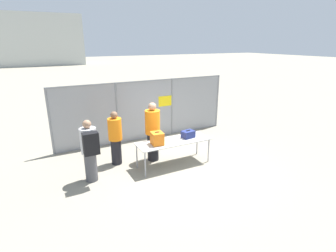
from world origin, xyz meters
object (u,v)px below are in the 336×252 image
at_px(suitcase_orange, 157,138).
at_px(utility_trailer, 159,113).
at_px(security_worker_near, 153,131).
at_px(suitcase_navy, 188,134).
at_px(security_worker_far, 115,137).
at_px(inspection_table, 174,142).
at_px(traveler_hooded, 90,149).

relative_size(suitcase_orange, utility_trailer, 0.09).
bearing_deg(security_worker_near, suitcase_orange, 70.28).
xyz_separation_m(suitcase_navy, security_worker_far, (-2.04, 0.83, -0.03)).
bearing_deg(suitcase_navy, security_worker_far, 157.95).
xyz_separation_m(suitcase_navy, utility_trailer, (1.05, 4.32, -0.49)).
bearing_deg(suitcase_navy, suitcase_orange, -176.60).
bearing_deg(security_worker_far, suitcase_navy, 171.60).
relative_size(inspection_table, security_worker_near, 1.21).
relative_size(suitcase_navy, utility_trailer, 0.10).
bearing_deg(security_worker_far, security_worker_near, -179.32).
xyz_separation_m(suitcase_navy, security_worker_near, (-0.93, 0.57, 0.07)).
bearing_deg(suitcase_orange, security_worker_far, 137.27).
bearing_deg(security_worker_far, utility_trailer, -117.91).
bearing_deg(inspection_table, suitcase_navy, 4.24).
distance_m(inspection_table, suitcase_navy, 0.55).
relative_size(inspection_table, utility_trailer, 0.52).
distance_m(security_worker_near, security_worker_far, 1.14).
xyz_separation_m(suitcase_orange, suitcase_navy, (1.08, 0.06, -0.07)).
height_order(suitcase_navy, security_worker_near, security_worker_near).
height_order(suitcase_navy, traveler_hooded, traveler_hooded).
bearing_deg(security_worker_near, traveler_hooded, 6.68).
xyz_separation_m(inspection_table, suitcase_orange, (-0.55, -0.02, 0.23)).
height_order(inspection_table, suitcase_orange, suitcase_orange).
distance_m(traveler_hooded, utility_trailer, 5.85).
bearing_deg(utility_trailer, security_worker_far, -131.56).
bearing_deg(security_worker_near, security_worker_far, -19.83).
bearing_deg(inspection_table, traveler_hooded, 177.00).
distance_m(traveler_hooded, security_worker_near, 2.07).
bearing_deg(utility_trailer, security_worker_near, -117.92).
distance_m(inspection_table, security_worker_near, 0.77).
distance_m(traveler_hooded, security_worker_far, 1.17).
height_order(suitcase_navy, utility_trailer, suitcase_navy).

